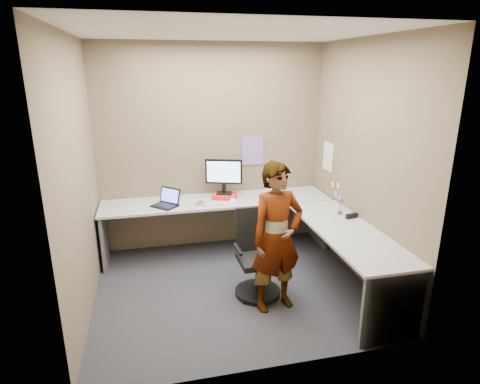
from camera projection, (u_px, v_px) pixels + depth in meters
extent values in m
plane|color=#252529|center=(233.00, 288.00, 4.53)|extent=(3.00, 3.00, 0.00)
plane|color=#746348|center=(212.00, 148.00, 5.34)|extent=(3.00, 0.00, 3.00)
plane|color=#746348|center=(364.00, 165.00, 4.45)|extent=(0.00, 2.70, 2.70)
plane|color=#746348|center=(78.00, 181.00, 3.81)|extent=(0.00, 2.70, 2.70)
plane|color=white|center=(232.00, 32.00, 3.73)|extent=(3.00, 3.00, 0.00)
cube|color=#A6A6A6|center=(217.00, 201.00, 5.23)|extent=(2.96, 0.65, 0.03)
cube|color=#A6A6A6|center=(347.00, 231.00, 4.27)|extent=(0.65, 1.91, 0.03)
cube|color=#59595B|center=(105.00, 237.00, 5.03)|extent=(0.04, 0.60, 0.70)
cube|color=#59595B|center=(318.00, 218.00, 5.64)|extent=(0.04, 0.60, 0.70)
cube|color=#59595B|center=(392.00, 309.00, 3.53)|extent=(0.60, 0.04, 0.70)
cube|color=red|center=(224.00, 196.00, 5.29)|extent=(0.36, 0.31, 0.06)
cube|color=black|center=(224.00, 193.00, 5.27)|extent=(0.24, 0.20, 0.02)
cube|color=black|center=(224.00, 188.00, 5.27)|extent=(0.06, 0.05, 0.12)
cube|color=black|center=(224.00, 172.00, 5.21)|extent=(0.47, 0.19, 0.32)
cube|color=#8EC5F6|center=(224.00, 172.00, 5.19)|extent=(0.41, 0.14, 0.27)
cube|color=black|center=(165.00, 206.00, 4.97)|extent=(0.37, 0.37, 0.02)
cube|color=black|center=(170.00, 195.00, 5.03)|extent=(0.26, 0.26, 0.20)
cube|color=#4A57EA|center=(170.00, 195.00, 5.03)|extent=(0.22, 0.22, 0.16)
cube|color=#B7B7BC|center=(200.00, 204.00, 5.01)|extent=(0.12, 0.08, 0.04)
sphere|color=#AF0B14|center=(200.00, 202.00, 4.99)|extent=(0.04, 0.04, 0.04)
cone|color=white|center=(233.00, 199.00, 5.18)|extent=(0.10, 0.10, 0.06)
cube|color=black|center=(352.00, 216.00, 4.59)|extent=(0.15, 0.07, 0.05)
cylinder|color=brown|center=(340.00, 213.00, 4.71)|extent=(0.05, 0.05, 0.04)
cylinder|color=#338C3F|center=(340.00, 205.00, 4.68)|extent=(0.01, 0.01, 0.14)
sphere|color=blue|center=(341.00, 200.00, 4.66)|extent=(0.07, 0.07, 0.07)
cube|color=#846BB7|center=(252.00, 150.00, 5.46)|extent=(0.30, 0.01, 0.40)
cube|color=white|center=(328.00, 157.00, 5.32)|extent=(0.01, 0.28, 0.38)
cube|color=#F2E059|center=(338.00, 186.00, 5.08)|extent=(0.01, 0.07, 0.07)
cube|color=pink|center=(336.00, 194.00, 5.16)|extent=(0.01, 0.07, 0.07)
cube|color=pink|center=(340.00, 198.00, 5.06)|extent=(0.01, 0.07, 0.07)
cube|color=#F2E059|center=(333.00, 185.00, 5.23)|extent=(0.01, 0.07, 0.07)
cylinder|color=black|center=(258.00, 291.00, 4.39)|extent=(0.50, 0.50, 0.04)
cylinder|color=black|center=(258.00, 275.00, 4.33)|extent=(0.05, 0.05, 0.35)
cube|color=black|center=(258.00, 260.00, 4.28)|extent=(0.42, 0.42, 0.06)
cube|color=black|center=(253.00, 228.00, 4.37)|extent=(0.39, 0.06, 0.49)
cube|color=black|center=(238.00, 249.00, 4.18)|extent=(0.04, 0.27, 0.03)
cube|color=black|center=(278.00, 245.00, 4.29)|extent=(0.04, 0.27, 0.03)
imported|color=#999399|center=(277.00, 238.00, 3.97)|extent=(0.63, 0.48, 1.54)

